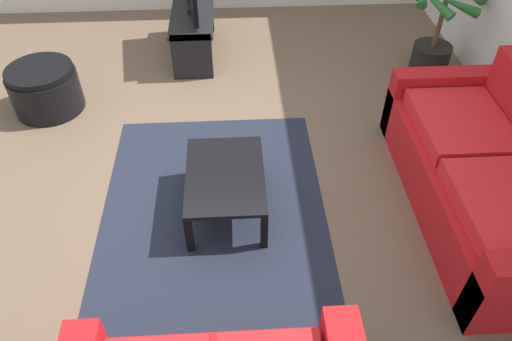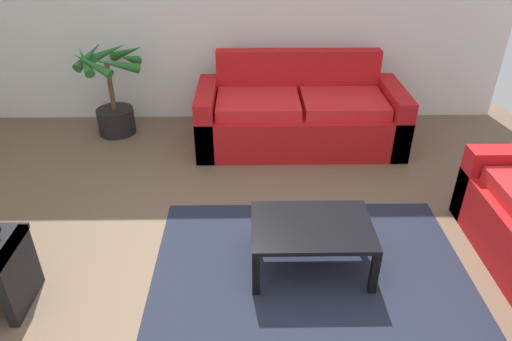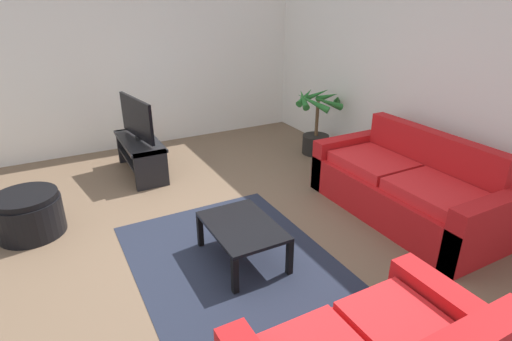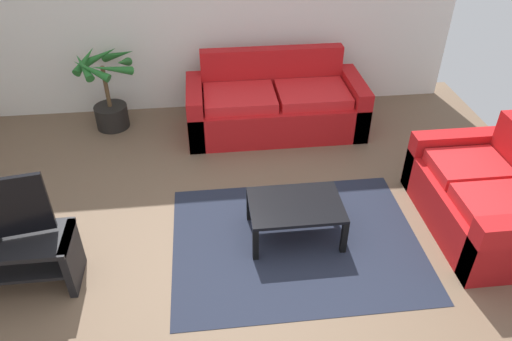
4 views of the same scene
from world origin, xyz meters
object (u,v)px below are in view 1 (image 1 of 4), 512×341
(potted_palm, at_px, (438,32))
(ottoman, at_px, (45,89))
(couch_main, at_px, (487,179))
(coffee_table, at_px, (225,179))
(tv_stand, at_px, (193,27))

(potted_palm, xyz_separation_m, ottoman, (0.47, -3.86, -0.22))
(couch_main, distance_m, potted_palm, 2.00)
(potted_palm, height_order, ottoman, potted_palm)
(couch_main, bearing_deg, potted_palm, 172.37)
(potted_palm, bearing_deg, couch_main, -7.63)
(coffee_table, height_order, potted_palm, potted_palm)
(coffee_table, relative_size, ottoman, 1.28)
(tv_stand, distance_m, coffee_table, 2.41)
(tv_stand, bearing_deg, couch_main, 42.01)
(tv_stand, height_order, ottoman, tv_stand)
(tv_stand, height_order, potted_palm, potted_palm)
(couch_main, height_order, ottoman, couch_main)
(couch_main, bearing_deg, ottoman, -112.66)
(coffee_table, relative_size, potted_palm, 0.83)
(ottoman, bearing_deg, couch_main, 67.34)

